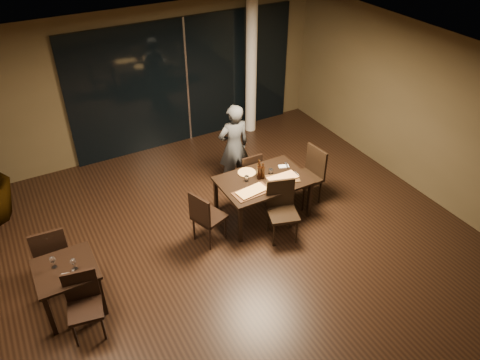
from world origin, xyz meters
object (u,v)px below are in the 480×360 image
(chair_side_far, at_px, (51,251))
(chair_side_near, at_px, (84,301))
(bottle_b, at_px, (263,171))
(chair_main_left, at_px, (205,216))
(chair_main_right, at_px, (310,173))
(diner, at_px, (234,146))
(chair_main_near, at_px, (282,207))
(chair_main_far, at_px, (249,172))
(main_table, at_px, (263,183))
(side_table, at_px, (67,275))
(bottle_c, at_px, (259,168))
(bottle_a, at_px, (259,170))

(chair_side_far, xyz_separation_m, chair_side_near, (0.19, -1.11, -0.05))
(chair_side_far, height_order, bottle_b, bottle_b)
(chair_main_left, xyz_separation_m, chair_main_right, (2.16, 0.14, 0.05))
(diner, bearing_deg, chair_main_near, 92.00)
(chair_main_far, distance_m, bottle_b, 0.74)
(main_table, relative_size, chair_main_right, 1.42)
(side_table, bearing_deg, bottle_c, 10.30)
(side_table, height_order, chair_main_right, chair_main_right)
(chair_main_right, bearing_deg, bottle_b, -99.01)
(chair_main_far, distance_m, bottle_a, 0.74)
(main_table, bearing_deg, diner, 89.30)
(chair_main_near, bearing_deg, bottle_a, 111.66)
(diner, relative_size, bottle_b, 5.56)
(main_table, height_order, side_table, same)
(chair_side_far, xyz_separation_m, bottle_b, (3.51, -0.11, 0.33))
(chair_main_left, bearing_deg, chair_main_right, -105.90)
(main_table, xyz_separation_m, chair_main_left, (-1.18, -0.17, -0.13))
(chair_main_far, bearing_deg, chair_main_near, 86.59)
(chair_main_near, bearing_deg, bottle_b, 106.47)
(side_table, relative_size, bottle_c, 2.40)
(chair_main_near, relative_size, bottle_a, 3.03)
(bottle_a, bearing_deg, chair_main_near, -85.82)
(chair_side_near, xyz_separation_m, bottle_c, (3.28, 1.08, 0.39))
(bottle_a, bearing_deg, bottle_b, -19.79)
(chair_main_near, bearing_deg, side_table, -164.00)
(bottle_b, bearing_deg, chair_main_near, -91.01)
(chair_main_near, bearing_deg, bottle_c, 109.28)
(chair_main_far, height_order, diner, diner)
(main_table, xyz_separation_m, chair_main_right, (0.98, -0.02, -0.09))
(chair_side_near, bearing_deg, chair_main_left, 30.96)
(chair_main_far, relative_size, chair_side_near, 0.94)
(chair_main_near, distance_m, chair_main_left, 1.25)
(chair_main_left, distance_m, bottle_c, 1.25)
(chair_side_near, height_order, bottle_b, bottle_b)
(chair_side_near, relative_size, diner, 0.56)
(chair_main_left, relative_size, chair_main_right, 0.92)
(chair_main_near, xyz_separation_m, diner, (0.01, 1.67, 0.27))
(chair_main_right, relative_size, chair_side_near, 1.12)
(chair_main_near, distance_m, chair_side_near, 3.32)
(chair_main_left, distance_m, diner, 1.75)
(main_table, relative_size, chair_side_near, 1.59)
(main_table, bearing_deg, chair_main_near, -89.79)
(main_table, distance_m, bottle_c, 0.27)
(chair_main_near, bearing_deg, chair_side_far, -174.32)
(chair_main_far, xyz_separation_m, chair_main_right, (0.88, -0.67, 0.09))
(bottle_c, bearing_deg, bottle_b, -66.57)
(side_table, distance_m, bottle_b, 3.47)
(chair_main_far, bearing_deg, chair_side_far, 9.05)
(bottle_c, bearing_deg, chair_main_left, -166.35)
(side_table, bearing_deg, chair_main_far, 18.18)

